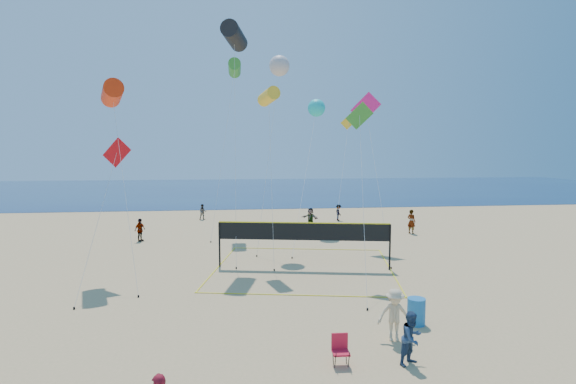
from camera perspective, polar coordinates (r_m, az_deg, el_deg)
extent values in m
plane|color=tan|center=(13.78, 3.56, -23.09)|extent=(120.00, 120.00, 0.00)
cube|color=navy|center=(74.23, -4.95, 0.35)|extent=(140.00, 50.00, 0.03)
imported|color=navy|center=(14.92, 15.45, -17.43)|extent=(1.01, 0.95, 1.66)
imported|color=beige|center=(16.40, 13.38, -14.94)|extent=(1.26, 0.85, 1.81)
imported|color=gray|center=(33.96, -18.29, -4.59)|extent=(0.86, 1.03, 1.65)
imported|color=gray|center=(37.39, 2.86, -3.36)|extent=(1.54, 1.45, 1.73)
imported|color=gray|center=(36.49, 15.40, -3.64)|extent=(0.77, 0.82, 1.89)
imported|color=gray|center=(42.88, -10.77, -2.50)|extent=(0.78, 0.65, 1.45)
imported|color=gray|center=(41.90, 6.43, -2.60)|extent=(0.62, 1.00, 1.48)
cube|color=red|center=(14.57, 6.72, -19.60)|extent=(0.53, 0.48, 0.06)
cube|color=red|center=(14.64, 6.57, -18.28)|extent=(0.51, 0.06, 0.51)
cylinder|color=black|center=(14.45, 6.02, -20.64)|extent=(0.03, 0.26, 0.66)
cylinder|color=black|center=(14.78, 5.74, -20.01)|extent=(0.03, 0.26, 0.66)
cylinder|color=black|center=(14.53, 7.71, -20.51)|extent=(0.03, 0.26, 0.66)
cylinder|color=black|center=(14.86, 7.38, -19.89)|extent=(0.03, 0.26, 0.66)
cylinder|color=#1A68AC|center=(18.10, 15.97, -14.38)|extent=(0.89, 0.89, 1.01)
cylinder|color=black|center=(25.63, -8.69, -6.60)|extent=(0.10, 0.10, 2.52)
cylinder|color=black|center=(25.28, 12.81, -6.84)|extent=(0.10, 0.10, 2.52)
cube|color=black|center=(24.86, 1.99, -5.07)|extent=(9.27, 1.81, 0.94)
cube|color=yellow|center=(24.77, 1.99, -3.92)|extent=(9.27, 1.82, 0.06)
cube|color=yellow|center=(20.79, 1.44, -12.98)|extent=(9.47, 1.87, 0.02)
cube|color=yellow|center=(29.89, 2.33, -7.26)|extent=(9.47, 1.87, 0.02)
cylinder|color=red|center=(25.91, -21.43, 11.59)|extent=(1.74, 2.62, 1.32)
cylinder|color=silver|center=(23.22, -20.09, 0.68)|extent=(2.07, 4.84, 9.48)
cylinder|color=black|center=(21.58, -18.47, -12.45)|extent=(0.08, 0.08, 0.10)
cylinder|color=black|center=(28.58, -6.84, 19.08)|extent=(1.68, 2.76, 1.41)
cylinder|color=silver|center=(26.11, -6.72, 5.65)|extent=(0.05, 3.34, 13.29)
cylinder|color=black|center=(25.30, -6.59, -9.55)|extent=(0.08, 0.08, 0.10)
cylinder|color=yellow|center=(25.97, -2.47, 12.03)|extent=(1.23, 1.98, 1.01)
cylinder|color=silver|center=(24.90, -2.12, 1.35)|extent=(0.14, 1.96, 9.51)
cylinder|color=black|center=(24.75, -1.76, -9.86)|extent=(0.08, 0.08, 0.10)
cube|color=red|center=(24.63, -20.91, 4.70)|extent=(1.53, 0.41, 1.55)
cylinder|color=silver|center=(22.54, -23.00, -3.53)|extent=(0.67, 5.04, 6.37)
cylinder|color=black|center=(21.04, -25.52, -13.18)|extent=(0.08, 0.08, 0.10)
cube|color=#39902B|center=(23.78, 9.07, 9.54)|extent=(1.44, 0.27, 1.43)
cylinder|color=silver|center=(21.06, 9.50, -1.18)|extent=(1.10, 5.52, 8.26)
cylinder|color=black|center=(19.26, 10.05, -14.45)|extent=(0.08, 0.08, 0.10)
cube|color=#F31C82|center=(31.93, 9.84, 10.54)|extent=(1.96, 0.86, 2.09)
cylinder|color=silver|center=(28.42, 11.24, 1.66)|extent=(0.49, 7.06, 9.42)
cylinder|color=black|center=(25.78, 12.97, -9.37)|extent=(0.08, 0.08, 0.10)
sphere|color=beige|center=(31.09, -1.10, 15.73)|extent=(1.76, 1.76, 1.37)
cylinder|color=silver|center=(28.86, -2.49, 4.47)|extent=(1.77, 3.36, 12.09)
cylinder|color=black|center=(27.91, -3.99, -8.10)|extent=(0.08, 0.08, 0.10)
sphere|color=#19C9CA|center=(36.90, 3.63, 10.61)|extent=(1.53, 1.53, 1.41)
cylinder|color=silver|center=(31.71, 2.30, 2.55)|extent=(3.22, 9.77, 9.87)
cylinder|color=black|center=(27.41, 0.52, -8.34)|extent=(0.08, 0.08, 0.10)
cylinder|color=#39902B|center=(36.83, -6.80, 15.37)|extent=(0.98, 2.33, 1.27)
cylinder|color=silver|center=(34.01, -8.22, 5.26)|extent=(1.83, 4.56, 12.91)
cylinder|color=black|center=(32.44, -9.77, -6.25)|extent=(0.08, 0.08, 0.10)
cube|color=yellow|center=(40.99, 7.72, 8.87)|extent=(1.45, 0.34, 1.46)
cylinder|color=silver|center=(37.09, 6.91, 2.28)|extent=(2.85, 7.31, 9.02)
cylinder|color=black|center=(33.80, 5.93, -5.73)|extent=(0.08, 0.08, 0.10)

